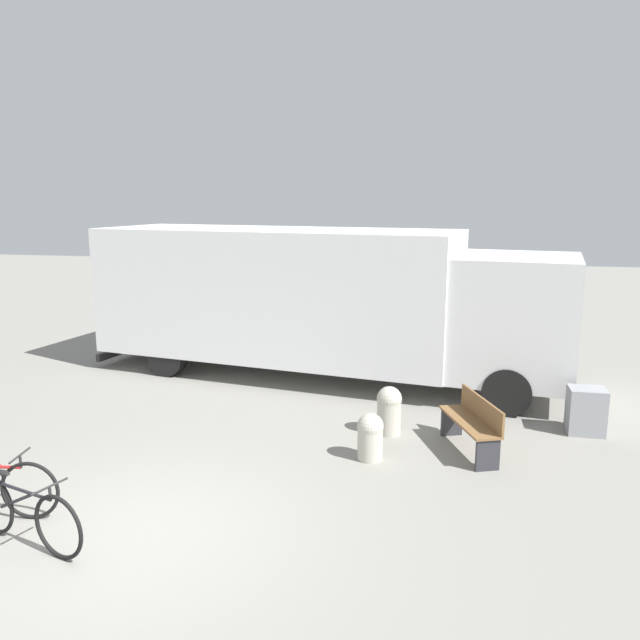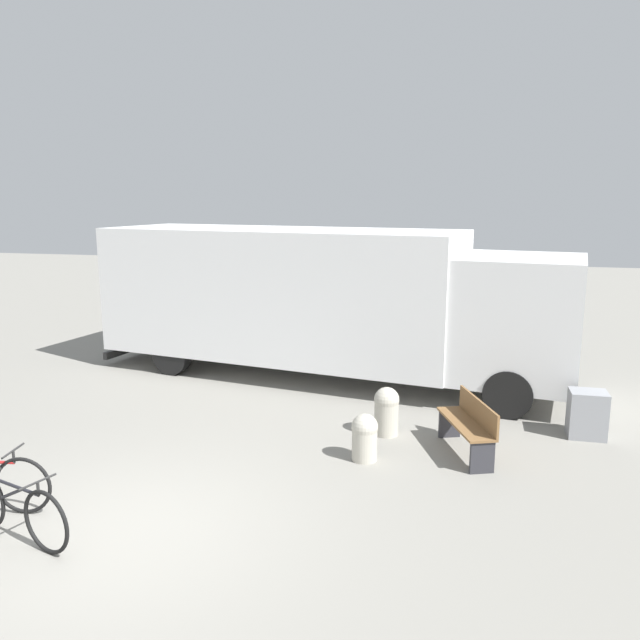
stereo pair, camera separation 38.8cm
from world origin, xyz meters
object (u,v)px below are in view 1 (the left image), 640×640
at_px(bicycle_middle, 24,513).
at_px(bollard_near_bench, 370,435).
at_px(delivery_truck, 318,297).
at_px(park_bench, 473,422).
at_px(utility_box, 586,411).
at_px(bollard_far_bench, 389,409).

xyz_separation_m(bicycle_middle, bollard_near_bench, (3.37, 2.97, -0.02)).
bearing_deg(delivery_truck, park_bench, -39.65).
relative_size(park_bench, utility_box, 1.97).
distance_m(park_bench, bicycle_middle, 5.97).
distance_m(bicycle_middle, bollard_far_bench, 5.35).
bearing_deg(bicycle_middle, park_bench, 53.27).
xyz_separation_m(park_bench, bicycle_middle, (-4.82, -3.53, -0.08)).
distance_m(bollard_near_bench, bollard_far_bench, 1.06).
height_order(bicycle_middle, utility_box, bicycle_middle).
height_order(park_bench, bicycle_middle, park_bench).
relative_size(delivery_truck, park_bench, 6.83).
bearing_deg(bollard_far_bench, park_bench, -20.63).
bearing_deg(bollard_near_bench, bollard_far_bench, 80.46).
relative_size(park_bench, bicycle_middle, 0.85).
bearing_deg(bollard_near_bench, bicycle_middle, -138.63).
relative_size(delivery_truck, bollard_near_bench, 14.61).
relative_size(bicycle_middle, bollard_far_bench, 2.22).
height_order(park_bench, bollard_far_bench, park_bench).
distance_m(delivery_truck, bollard_near_bench, 4.52).
height_order(delivery_truck, bollard_near_bench, delivery_truck).
distance_m(bollard_near_bench, utility_box, 3.63).
xyz_separation_m(bollard_far_bench, utility_box, (3.06, 0.62, -0.04)).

